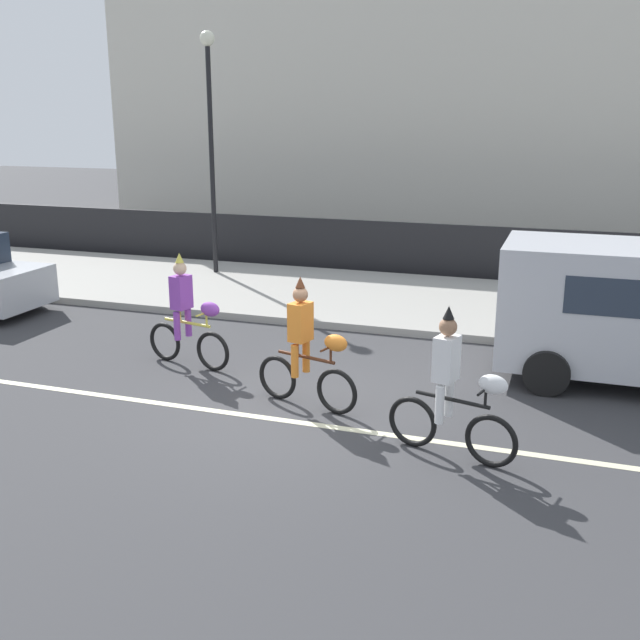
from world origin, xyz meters
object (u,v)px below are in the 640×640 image
Objects in this scene: parade_cyclist_purple at (188,317)px; parade_cyclist_orange at (307,351)px; street_lamp_post at (210,118)px; parade_cyclist_zebra at (454,393)px.

parade_cyclist_purple is 2.72m from parade_cyclist_orange.
parade_cyclist_purple is 1.00× the size of parade_cyclist_orange.
street_lamp_post is at bearing 124.72° from parade_cyclist_orange.
parade_cyclist_zebra is (2.25, -0.97, 0.00)m from parade_cyclist_orange.
street_lamp_post is (-7.45, 8.48, 3.15)m from parade_cyclist_zebra.
street_lamp_post is (-5.20, 7.51, 3.15)m from parade_cyclist_orange.
parade_cyclist_purple and parade_cyclist_orange have the same top height.
parade_cyclist_purple is 0.33× the size of street_lamp_post.
parade_cyclist_orange and parade_cyclist_zebra have the same top height.
parade_cyclist_orange is at bearing 156.59° from parade_cyclist_zebra.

